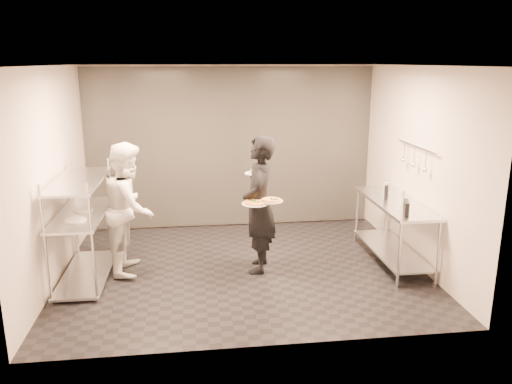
{
  "coord_description": "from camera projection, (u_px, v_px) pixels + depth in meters",
  "views": [
    {
      "loc": [
        -0.66,
        -6.54,
        2.86
      ],
      "look_at": [
        0.19,
        0.08,
        1.1
      ],
      "focal_mm": 35.0,
      "sensor_mm": 36.0,
      "label": 1
    }
  ],
  "objects": [
    {
      "name": "pass_rack",
      "position": [
        82.0,
        223.0,
        6.62
      ],
      "size": [
        0.6,
        1.6,
        1.5
      ],
      "color": "silver",
      "rests_on": "ground"
    },
    {
      "name": "pos_monitor",
      "position": [
        406.0,
        208.0,
        6.46
      ],
      "size": [
        0.13,
        0.26,
        0.19
      ],
      "primitive_type": "cube",
      "rotation": [
        0.0,
        0.0,
        -0.32
      ],
      "color": "black",
      "rests_on": "prep_counter"
    },
    {
      "name": "pizza_plate_far",
      "position": [
        271.0,
        200.0,
        6.6
      ],
      "size": [
        0.3,
        0.3,
        0.05
      ],
      "color": "white",
      "rests_on": "waiter"
    },
    {
      "name": "bottle_clear",
      "position": [
        403.0,
        197.0,
        6.96
      ],
      "size": [
        0.06,
        0.06,
        0.2
      ],
      "primitive_type": "cylinder",
      "color": "#97A396",
      "rests_on": "prep_counter"
    },
    {
      "name": "salad_plate",
      "position": [
        254.0,
        172.0,
        7.04
      ],
      "size": [
        0.26,
        0.26,
        0.07
      ],
      "color": "white",
      "rests_on": "waiter"
    },
    {
      "name": "prep_counter",
      "position": [
        393.0,
        221.0,
        7.19
      ],
      "size": [
        0.6,
        1.8,
        0.92
      ],
      "color": "silver",
      "rests_on": "ground"
    },
    {
      "name": "chef",
      "position": [
        129.0,
        208.0,
        6.84
      ],
      "size": [
        0.71,
        0.9,
        1.81
      ],
      "primitive_type": "imported",
      "rotation": [
        0.0,
        0.0,
        1.54
      ],
      "color": "silver",
      "rests_on": "ground"
    },
    {
      "name": "pizza_plate_near",
      "position": [
        255.0,
        203.0,
        6.59
      ],
      "size": [
        0.35,
        0.35,
        0.05
      ],
      "color": "white",
      "rests_on": "waiter"
    },
    {
      "name": "bottle_green",
      "position": [
        386.0,
        190.0,
        7.25
      ],
      "size": [
        0.06,
        0.06,
        0.23
      ],
      "primitive_type": "cylinder",
      "color": "#97A396",
      "rests_on": "prep_counter"
    },
    {
      "name": "utensil_rail",
      "position": [
        415.0,
        158.0,
        6.98
      ],
      "size": [
        0.07,
        1.2,
        0.31
      ],
      "color": "silver",
      "rests_on": "room_shell"
    },
    {
      "name": "bottle_dark",
      "position": [
        386.0,
        192.0,
        7.2
      ],
      "size": [
        0.06,
        0.06,
        0.2
      ],
      "primitive_type": "cylinder",
      "color": "black",
      "rests_on": "prep_counter"
    },
    {
      "name": "waiter",
      "position": [
        259.0,
        205.0,
        6.83
      ],
      "size": [
        0.58,
        0.77,
        1.9
      ],
      "primitive_type": "imported",
      "rotation": [
        0.0,
        0.0,
        -1.77
      ],
      "color": "black",
      "rests_on": "ground"
    },
    {
      "name": "room_shell",
      "position": [
        235.0,
        156.0,
        7.85
      ],
      "size": [
        5.0,
        4.0,
        2.8
      ],
      "color": "black",
      "rests_on": "ground"
    }
  ]
}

